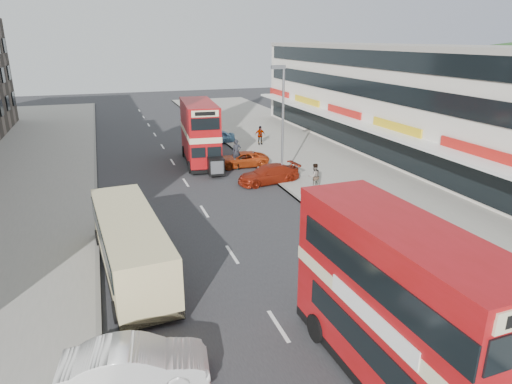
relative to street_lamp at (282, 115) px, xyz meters
name	(u,v)px	position (x,y,z in m)	size (l,w,h in m)	color
ground	(301,362)	(-6.52, -18.00, -4.78)	(160.00, 160.00, 0.00)	#28282B
road_surface	(186,183)	(-6.52, 2.00, -4.78)	(12.00, 90.00, 0.01)	#28282B
pavement_right	(335,167)	(5.48, 2.00, -4.71)	(12.00, 90.00, 0.15)	gray
kerb_left	(96,190)	(-12.62, 2.00, -4.71)	(0.20, 90.00, 0.16)	gray
kerb_right	(266,174)	(-0.42, 2.00, -4.71)	(0.20, 90.00, 0.16)	gray
commercial_row	(409,101)	(13.42, 4.00, -0.09)	(9.90, 46.20, 9.30)	beige
street_lamp	(282,115)	(0.00, 0.00, 0.00)	(1.00, 0.20, 8.12)	slate
bus_main	(398,306)	(-4.32, -19.61, -2.20)	(2.72, 8.95, 4.91)	black
bus_second	(200,133)	(-4.32, 6.93, -2.24)	(3.10, 8.95, 4.83)	black
coach	(130,243)	(-11.15, -10.28, -3.35)	(3.03, 9.34, 2.43)	black
car_left_front	(135,365)	(-11.58, -17.31, -4.08)	(1.49, 4.29, 1.41)	white
car_right_a	(269,174)	(-0.94, 0.00, -4.13)	(1.83, 4.50, 1.30)	maroon
car_right_b	(241,160)	(-1.49, 4.77, -4.19)	(1.98, 4.29, 1.19)	#B83B12
car_right_c	(216,137)	(-1.37, 13.67, -4.15)	(1.49, 3.72, 1.27)	#5F97BE
pedestrian_near	(314,176)	(1.36, -2.64, -3.74)	(0.66, 0.45, 1.79)	gray
pedestrian_far	(260,135)	(2.39, 11.30, -3.75)	(1.04, 0.43, 1.78)	gray
cyclist	(237,158)	(-1.95, 4.51, -3.96)	(0.74, 1.68, 2.29)	gray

